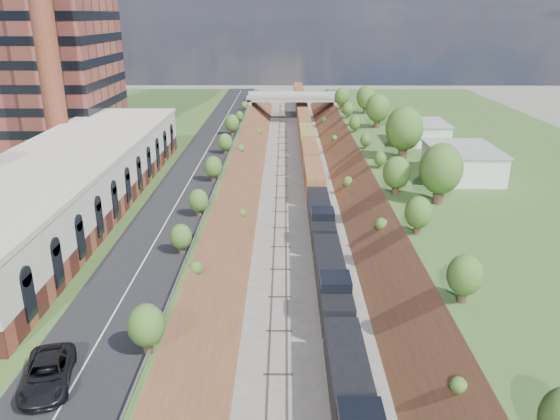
# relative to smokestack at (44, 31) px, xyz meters

# --- Properties ---
(platform_left) EXTENTS (44.00, 180.00, 5.00)m
(platform_left) POSITION_rel_smokestack_xyz_m (3.00, 4.00, -22.50)
(platform_left) COLOR #3E5D26
(platform_left) RESTS_ON ground
(platform_right) EXTENTS (44.00, 180.00, 5.00)m
(platform_right) POSITION_rel_smokestack_xyz_m (69.00, 4.00, -22.50)
(platform_right) COLOR #3E5D26
(platform_right) RESTS_ON ground
(embankment_left) EXTENTS (10.00, 180.00, 10.00)m
(embankment_left) POSITION_rel_smokestack_xyz_m (25.00, 4.00, -25.00)
(embankment_left) COLOR brown
(embankment_left) RESTS_ON ground
(embankment_right) EXTENTS (10.00, 180.00, 10.00)m
(embankment_right) POSITION_rel_smokestack_xyz_m (47.00, 4.00, -25.00)
(embankment_right) COLOR brown
(embankment_right) RESTS_ON ground
(rail_left_track) EXTENTS (1.58, 180.00, 0.18)m
(rail_left_track) POSITION_rel_smokestack_xyz_m (33.40, 4.00, -24.91)
(rail_left_track) COLOR gray
(rail_left_track) RESTS_ON ground
(rail_right_track) EXTENTS (1.58, 180.00, 0.18)m
(rail_right_track) POSITION_rel_smokestack_xyz_m (38.60, 4.00, -24.91)
(rail_right_track) COLOR gray
(rail_right_track) RESTS_ON ground
(road) EXTENTS (8.00, 180.00, 0.10)m
(road) POSITION_rel_smokestack_xyz_m (20.50, 4.00, -19.95)
(road) COLOR black
(road) RESTS_ON platform_left
(guardrail) EXTENTS (0.10, 171.00, 0.70)m
(guardrail) POSITION_rel_smokestack_xyz_m (24.60, 3.80, -19.45)
(guardrail) COLOR #99999E
(guardrail) RESTS_ON platform_left
(commercial_building) EXTENTS (14.30, 62.30, 7.00)m
(commercial_building) POSITION_rel_smokestack_xyz_m (8.00, -18.00, -16.49)
(commercial_building) COLOR brown
(commercial_building) RESTS_ON platform_left
(smokestack) EXTENTS (3.20, 3.20, 40.00)m
(smokestack) POSITION_rel_smokestack_xyz_m (0.00, 0.00, 0.00)
(smokestack) COLOR brown
(smokestack) RESTS_ON platform_left
(overpass) EXTENTS (24.50, 8.30, 7.40)m
(overpass) POSITION_rel_smokestack_xyz_m (36.00, 66.00, -20.08)
(overpass) COLOR gray
(overpass) RESTS_ON ground
(white_building_near) EXTENTS (9.00, 12.00, 4.00)m
(white_building_near) POSITION_rel_smokestack_xyz_m (59.50, -4.00, -18.00)
(white_building_near) COLOR silver
(white_building_near) RESTS_ON platform_right
(white_building_far) EXTENTS (8.00, 10.00, 3.60)m
(white_building_far) POSITION_rel_smokestack_xyz_m (59.00, 18.00, -18.20)
(white_building_far) COLOR silver
(white_building_far) RESTS_ON platform_right
(tree_right_large) EXTENTS (5.25, 5.25, 7.61)m
(tree_right_large) POSITION_rel_smokestack_xyz_m (53.00, -16.00, -15.62)
(tree_right_large) COLOR #473323
(tree_right_large) RESTS_ON platform_right
(tree_left_crest) EXTENTS (2.45, 2.45, 3.55)m
(tree_left_crest) POSITION_rel_smokestack_xyz_m (24.20, -36.00, -17.96)
(tree_left_crest) COLOR #473323
(tree_left_crest) RESTS_ON platform_left
(freight_train) EXTENTS (2.86, 176.83, 4.55)m
(freight_train) POSITION_rel_smokestack_xyz_m (38.60, 33.66, -22.48)
(freight_train) COLOR black
(freight_train) RESTS_ON ground
(suv) EXTENTS (4.12, 6.59, 1.70)m
(suv) POSITION_rel_smokestack_xyz_m (18.97, -51.82, -19.05)
(suv) COLOR black
(suv) RESTS_ON road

